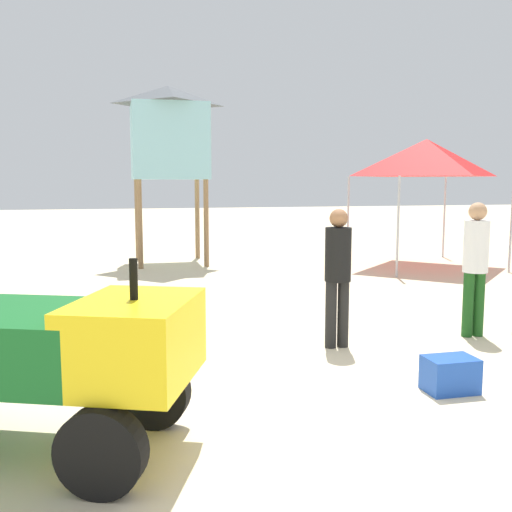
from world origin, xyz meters
TOP-DOWN VIEW (x-y plane):
  - ground at (0.00, 0.00)m, footprint 80.00×80.00m
  - utility_cart at (-2.50, -0.16)m, footprint 2.81×2.07m
  - lifeguard_near_left at (0.77, 1.97)m, footprint 0.32×0.32m
  - lifeguard_near_right at (2.71, 2.03)m, footprint 0.32×0.32m
  - popup_canopy at (5.36, 8.09)m, footprint 2.82×2.82m
  - lifeguard_tower at (-0.53, 10.00)m, footprint 1.98×1.98m
  - cooler_box at (1.27, 0.24)m, footprint 0.49×0.34m

SIDE VIEW (x-z plane):
  - ground at x=0.00m, z-range 0.00..0.00m
  - cooler_box at x=1.27m, z-range 0.00..0.34m
  - utility_cart at x=-2.50m, z-range 0.03..1.53m
  - lifeguard_near_left at x=0.77m, z-range 0.13..1.84m
  - lifeguard_near_right at x=2.71m, z-range 0.14..1.91m
  - popup_canopy at x=5.36m, z-range 1.08..4.11m
  - lifeguard_tower at x=-0.53m, z-range 1.05..5.38m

